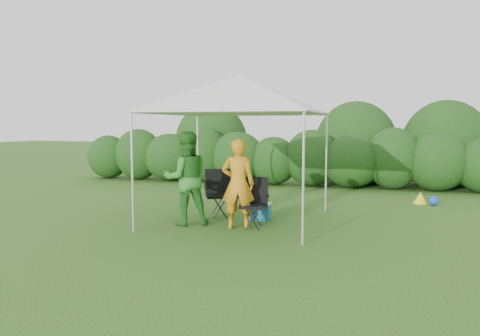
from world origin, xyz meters
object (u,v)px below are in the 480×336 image
(man, at_px, (238,184))
(canopy, at_px, (240,95))
(chair_left, at_px, (219,190))
(woman, at_px, (186,178))
(cooler, at_px, (260,211))
(chair_right, at_px, (254,199))

(man, bearing_deg, canopy, -86.50)
(chair_left, relative_size, woman, 0.55)
(canopy, xyz_separation_m, chair_left, (-0.56, 0.34, -1.92))
(canopy, height_order, man, canopy)
(chair_left, relative_size, cooler, 2.38)
(canopy, relative_size, woman, 1.76)
(cooler, bearing_deg, man, -103.25)
(chair_right, bearing_deg, woman, 176.89)
(chair_right, bearing_deg, chair_left, 129.29)
(chair_right, distance_m, chair_left, 1.28)
(canopy, relative_size, chair_right, 3.39)
(canopy, xyz_separation_m, man, (0.18, -0.69, -1.64))
(canopy, xyz_separation_m, woman, (-0.85, -0.65, -1.58))
(canopy, xyz_separation_m, chair_right, (0.42, -0.48, -1.94))
(chair_left, bearing_deg, cooler, -35.87)
(chair_left, bearing_deg, woman, -131.59)
(woman, distance_m, cooler, 1.64)
(canopy, bearing_deg, chair_left, 148.74)
(chair_right, xyz_separation_m, man, (-0.24, -0.21, 0.30))
(canopy, bearing_deg, woman, -142.60)
(chair_left, bearing_deg, man, -79.64)
(man, xyz_separation_m, woman, (-1.03, 0.04, 0.06))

